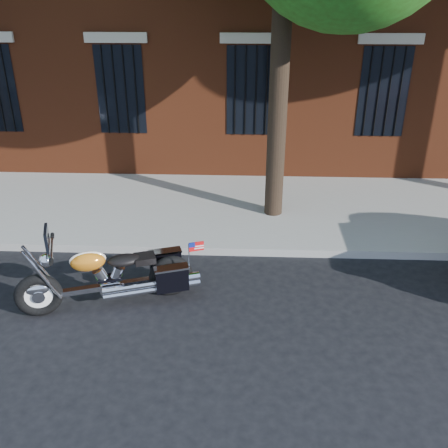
{
  "coord_description": "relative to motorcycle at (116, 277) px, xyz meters",
  "views": [
    {
      "loc": [
        -0.1,
        -6.53,
        4.43
      ],
      "look_at": [
        -0.42,
        0.8,
        0.88
      ],
      "focal_mm": 40.0,
      "sensor_mm": 36.0,
      "label": 1
    }
  ],
  "objects": [
    {
      "name": "sidewalk",
      "position": [
        2.0,
        3.51,
        -0.39
      ],
      "size": [
        40.0,
        3.6,
        0.15
      ],
      "primitive_type": "cube",
      "color": "gray",
      "rests_on": "ground"
    },
    {
      "name": "curb",
      "position": [
        2.0,
        1.63,
        -0.39
      ],
      "size": [
        40.0,
        0.16,
        0.15
      ],
      "primitive_type": "cube",
      "color": "gray",
      "rests_on": "ground"
    },
    {
      "name": "motorcycle",
      "position": [
        0.0,
        0.0,
        0.0
      ],
      "size": [
        2.73,
        1.31,
        1.39
      ],
      "rotation": [
        0.0,
        0.0,
        0.32
      ],
      "color": "black",
      "rests_on": "ground"
    },
    {
      "name": "ground",
      "position": [
        2.0,
        0.25,
        -0.47
      ],
      "size": [
        120.0,
        120.0,
        0.0
      ],
      "primitive_type": "plane",
      "color": "black",
      "rests_on": "ground"
    }
  ]
}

